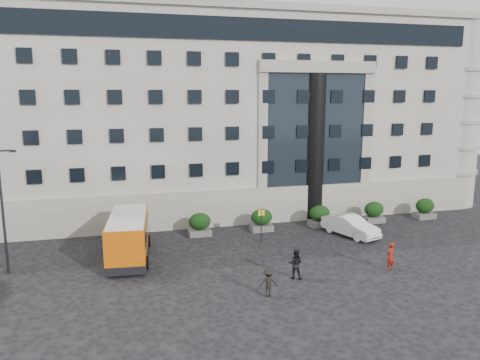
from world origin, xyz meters
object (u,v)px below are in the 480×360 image
object	(u,v)px
white_taxi	(350,226)
red_truck	(40,204)
pedestrian_b	(295,264)
hedge_e	(374,212)
street_lamp	(3,206)
parked_car_d	(22,218)
minibus	(128,235)
hedge_f	(425,208)
hedge_b	(200,224)
bus_stop_sign	(261,220)
hedge_c	(262,220)
hedge_a	(134,229)
hedge_d	(319,216)
pedestrian_a	(390,256)
pedestrian_c	(268,283)

from	to	relation	value
white_taxi	red_truck	bearing A→B (deg)	134.19
pedestrian_b	hedge_e	bearing A→B (deg)	-109.85
street_lamp	parked_car_d	size ratio (longest dim) A/B	1.42
parked_car_d	white_taxi	distance (m)	27.65
minibus	hedge_f	bearing A→B (deg)	13.89
white_taxi	hedge_b	bearing A→B (deg)	144.56
hedge_b	street_lamp	xyz separation A→B (m)	(-13.14, -4.80, 3.44)
hedge_f	red_truck	world-z (taller)	red_truck
bus_stop_sign	red_truck	bearing A→B (deg)	146.82
street_lamp	parked_car_d	distance (m)	11.70
hedge_c	hedge_e	world-z (taller)	same
hedge_e	bus_stop_sign	bearing A→B (deg)	-166.08
hedge_a	white_taxi	size ratio (longest dim) A/B	0.37
hedge_c	hedge_d	world-z (taller)	same
hedge_b	pedestrian_b	distance (m)	11.07
street_lamp	pedestrian_a	xyz separation A→B (m)	(23.81, -5.66, -3.44)
bus_stop_sign	hedge_d	bearing A→B (deg)	24.66
minibus	pedestrian_c	bearing A→B (deg)	-42.69
parked_car_d	street_lamp	bearing A→B (deg)	-82.28
hedge_c	minibus	distance (m)	11.59
parked_car_d	pedestrian_a	bearing A→B (deg)	-32.16
hedge_d	pedestrian_b	distance (m)	11.96
hedge_a	hedge_b	world-z (taller)	same
hedge_c	minibus	xyz separation A→B (m)	(-10.85, -4.01, 0.75)
parked_car_d	hedge_c	bearing A→B (deg)	-16.16
white_taxi	street_lamp	bearing A→B (deg)	163.33
hedge_d	parked_car_d	xyz separation A→B (m)	(-24.72, 6.27, -0.15)
hedge_c	bus_stop_sign	distance (m)	3.05
hedge_a	parked_car_d	world-z (taller)	hedge_a
hedge_f	parked_car_d	xyz separation A→B (m)	(-35.12, 6.27, -0.15)
minibus	hedge_a	bearing A→B (deg)	88.84
hedge_b	parked_car_d	bearing A→B (deg)	156.34
parked_car_d	pedestrian_c	distance (m)	24.57
street_lamp	bus_stop_sign	bearing A→B (deg)	6.54
hedge_e	street_lamp	size ratio (longest dim) A/B	0.23
hedge_c	minibus	size ratio (longest dim) A/B	0.25
hedge_d	hedge_e	distance (m)	5.20
hedge_f	street_lamp	distance (m)	34.45
parked_car_d	pedestrian_b	world-z (taller)	pedestrian_b
hedge_f	pedestrian_a	world-z (taller)	pedestrian_a
minibus	bus_stop_sign	bearing A→B (deg)	12.19
hedge_f	red_truck	xyz separation A→B (m)	(-33.94, 8.60, 0.50)
hedge_a	hedge_f	world-z (taller)	same
hedge_c	pedestrian_c	size ratio (longest dim) A/B	1.13
bus_stop_sign	white_taxi	size ratio (longest dim) A/B	0.51
bus_stop_sign	hedge_a	bearing A→B (deg)	163.58
hedge_a	red_truck	xyz separation A→B (m)	(-7.94, 8.60, 0.50)
hedge_f	white_taxi	world-z (taller)	hedge_f
minibus	pedestrian_a	size ratio (longest dim) A/B	4.06
parked_car_d	hedge_f	bearing A→B (deg)	-8.47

